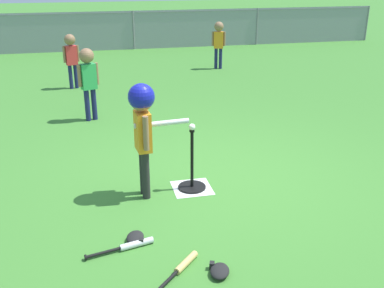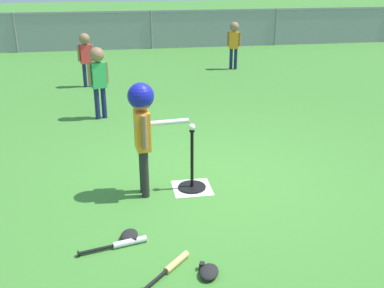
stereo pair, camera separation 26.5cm
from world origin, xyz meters
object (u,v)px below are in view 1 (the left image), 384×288
at_px(batting_tee, 192,179).
at_px(fielder_deep_center, 71,54).
at_px(glove_by_plate, 219,271).
at_px(batter_child, 143,118).
at_px(spare_bat_wood, 182,266).
at_px(spare_bat_silver, 130,246).
at_px(glove_near_bats, 135,238).
at_px(fielder_near_right, 219,39).
at_px(fielder_deep_right, 88,75).
at_px(baseball_on_tee, 192,127).

bearing_deg(batting_tee, fielder_deep_center, 105.39).
height_order(fielder_deep_center, glove_by_plate, fielder_deep_center).
bearing_deg(fielder_deep_center, batter_child, -80.59).
bearing_deg(spare_bat_wood, fielder_deep_center, 98.47).
bearing_deg(spare_bat_silver, glove_near_bats, 59.64).
height_order(batting_tee, fielder_near_right, fielder_near_right).
bearing_deg(fielder_near_right, glove_near_bats, -111.85).
relative_size(fielder_deep_right, spare_bat_silver, 1.89).
xyz_separation_m(spare_bat_silver, spare_bat_wood, (0.40, -0.40, -0.00)).
height_order(batting_tee, batter_child, batter_child).
relative_size(batter_child, spare_bat_wood, 2.71).
relative_size(fielder_deep_center, spare_bat_wood, 2.37).
bearing_deg(fielder_deep_right, glove_near_bats, -85.17).
distance_m(batting_tee, spare_bat_silver, 1.33).
bearing_deg(fielder_deep_right, fielder_deep_center, 97.95).
bearing_deg(glove_near_bats, fielder_near_right, 68.15).
height_order(batter_child, fielder_near_right, batter_child).
height_order(batter_child, spare_bat_silver, batter_child).
relative_size(fielder_deep_right, fielder_near_right, 1.04).
bearing_deg(spare_bat_wood, batter_child, 95.02).
height_order(fielder_deep_center, glove_near_bats, fielder_deep_center).
bearing_deg(fielder_deep_right, fielder_near_right, 47.12).
relative_size(batting_tee, fielder_near_right, 0.62).
bearing_deg(fielder_deep_center, fielder_near_right, 18.97).
distance_m(spare_bat_silver, spare_bat_wood, 0.57).
distance_m(spare_bat_silver, glove_near_bats, 0.13).
distance_m(batting_tee, baseball_on_tee, 0.63).
relative_size(batting_tee, spare_bat_wood, 1.51).
bearing_deg(fielder_deep_center, spare_bat_wood, -81.53).
bearing_deg(fielder_near_right, glove_by_plate, -106.04).
bearing_deg(fielder_deep_center, spare_bat_silver, -84.72).
xyz_separation_m(fielder_deep_center, glove_near_bats, (0.63, -5.95, -0.69)).
xyz_separation_m(batting_tee, spare_bat_silver, (-0.82, -1.04, -0.09)).
xyz_separation_m(baseball_on_tee, fielder_deep_right, (-1.07, 2.80, 0.02)).
bearing_deg(baseball_on_tee, spare_bat_silver, -128.34).
xyz_separation_m(batting_tee, glove_by_plate, (-0.13, -1.58, -0.08)).
xyz_separation_m(baseball_on_tee, fielder_deep_center, (-1.38, 5.03, -0.03)).
relative_size(batting_tee, spare_bat_silver, 1.13).
distance_m(fielder_deep_center, fielder_near_right, 3.70).
height_order(batting_tee, spare_bat_silver, batting_tee).
xyz_separation_m(spare_bat_silver, glove_by_plate, (0.69, -0.54, 0.01)).
xyz_separation_m(batter_child, fielder_deep_center, (-0.84, 5.07, -0.19)).
height_order(batter_child, spare_bat_wood, batter_child).
relative_size(batter_child, fielder_deep_center, 1.14).
height_order(baseball_on_tee, spare_bat_wood, baseball_on_tee).
height_order(fielder_deep_right, fielder_near_right, fielder_deep_right).
bearing_deg(fielder_deep_right, spare_bat_silver, -86.28).
height_order(baseball_on_tee, fielder_deep_center, fielder_deep_center).
relative_size(baseball_on_tee, spare_bat_wood, 0.16).
xyz_separation_m(batting_tee, fielder_deep_center, (-1.38, 5.03, 0.61)).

